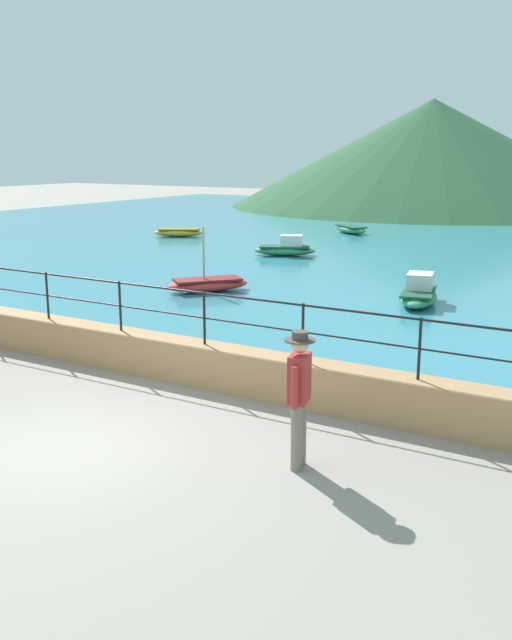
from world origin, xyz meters
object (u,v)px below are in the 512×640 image
object	(u,v)px
person_walking	(299,393)
boat_4	(208,284)
boat_5	(286,248)
boat_1	(419,294)
boat_3	(179,232)
boat_2	(351,229)

from	to	relation	value
person_walking	boat_4	size ratio (longest dim) A/B	0.74
person_walking	boat_4	world-z (taller)	boat_4
boat_5	boat_1	bearing A→B (deg)	-39.74
boat_3	boat_5	bearing A→B (deg)	-21.68
boat_1	boat_4	world-z (taller)	boat_4
boat_2	boat_5	world-z (taller)	boat_5
person_walking	boat_5	size ratio (longest dim) A/B	0.71
boat_4	boat_5	bearing A→B (deg)	101.89
boat_1	boat_5	xyz separation A→B (m)	(-7.10, 5.90, 0.00)
person_walking	boat_3	world-z (taller)	person_walking
boat_2	boat_5	bearing A→B (deg)	-83.32
person_walking	boat_1	bearing A→B (deg)	100.48
boat_3	boat_4	bearing A→B (deg)	-49.43
boat_3	person_walking	bearing A→B (deg)	-49.41
boat_1	boat_3	bearing A→B (deg)	148.45
boat_2	boat_5	distance (m)	8.18
boat_1	boat_2	size ratio (longest dim) A/B	1.04
person_walking	boat_5	bearing A→B (deg)	119.33
person_walking	boat_5	distance (m)	18.29
person_walking	boat_1	world-z (taller)	person_walking
boat_2	boat_3	world-z (taller)	same
person_walking	boat_4	distance (m)	11.42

